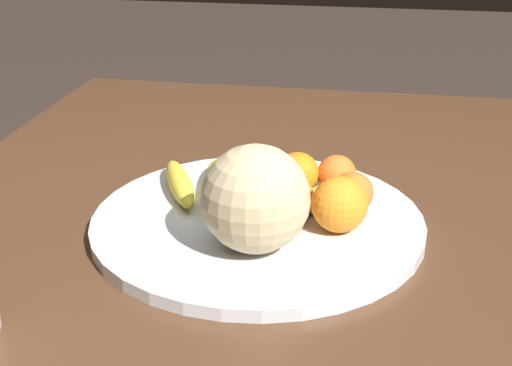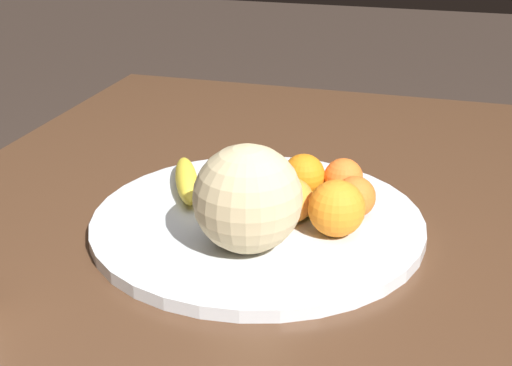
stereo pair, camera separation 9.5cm
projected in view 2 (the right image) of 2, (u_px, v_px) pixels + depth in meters
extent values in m
cube|color=#4C301E|center=(251.00, 252.00, 0.96)|extent=(1.44, 1.04, 0.04)
cube|color=#4C301E|center=(158.00, 235.00, 1.77)|extent=(0.07, 0.07, 0.69)
cylinder|color=silver|center=(256.00, 222.00, 0.97)|extent=(0.45, 0.45, 0.02)
torus|color=navy|center=(256.00, 220.00, 0.97)|extent=(0.45, 0.45, 0.01)
sphere|color=#C6B284|center=(248.00, 199.00, 0.86)|extent=(0.13, 0.13, 0.13)
sphere|color=#473819|center=(233.00, 211.00, 0.95)|extent=(0.02, 0.02, 0.02)
ellipsoid|color=yellow|center=(322.00, 200.00, 0.98)|extent=(0.16, 0.12, 0.03)
ellipsoid|color=yellow|center=(289.00, 192.00, 1.00)|extent=(0.17, 0.08, 0.03)
ellipsoid|color=yellow|center=(255.00, 187.00, 1.02)|extent=(0.17, 0.04, 0.03)
ellipsoid|color=yellow|center=(220.00, 183.00, 1.04)|extent=(0.18, 0.07, 0.03)
ellipsoid|color=yellow|center=(187.00, 180.00, 1.04)|extent=(0.16, 0.10, 0.03)
sphere|color=orange|center=(337.00, 208.00, 0.91)|extent=(0.07, 0.07, 0.07)
sphere|color=orange|center=(343.00, 178.00, 1.02)|extent=(0.06, 0.06, 0.06)
sphere|color=orange|center=(291.00, 200.00, 0.95)|extent=(0.06, 0.06, 0.06)
sphere|color=orange|center=(304.00, 175.00, 1.02)|extent=(0.06, 0.06, 0.06)
sphere|color=orange|center=(355.00, 197.00, 0.96)|extent=(0.06, 0.06, 0.06)
cube|color=white|center=(323.00, 207.00, 0.99)|extent=(0.09, 0.04, 0.00)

